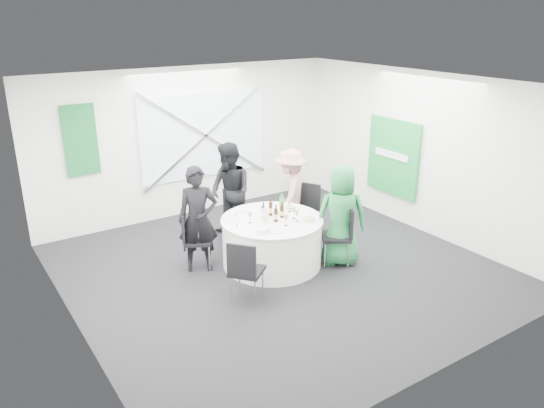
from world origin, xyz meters
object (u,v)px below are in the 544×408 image
chair_front_right (342,231)px  clear_water_bottle (265,216)px  chair_back_left (192,235)px  chair_front_left (245,268)px  chair_back (237,210)px  person_man_back (230,193)px  banquet_table (272,242)px  green_water_bottle (282,206)px  person_woman_pink (290,193)px  chair_back_right (306,207)px  person_man_back_left (198,219)px  person_woman_green (341,216)px

chair_front_right → clear_water_bottle: bearing=-80.6°
chair_back_left → chair_front_left: 1.38m
chair_back → person_man_back: person_man_back is taller
banquet_table → green_water_bottle: (0.23, 0.07, 0.51)m
green_water_bottle → person_woman_pink: bearing=46.7°
chair_back_left → chair_back_right: chair_back_right is taller
chair_back_left → green_water_bottle: (1.29, -0.52, 0.36)m
banquet_table → person_man_back_left: (-1.00, 0.48, 0.43)m
green_water_bottle → clear_water_bottle: size_ratio=1.13×
person_woman_green → clear_water_bottle: 1.19m
chair_front_left → person_man_back: 2.21m
chair_back_left → chair_front_left: size_ratio=0.99×
chair_back → green_water_bottle: (0.18, -1.08, 0.36)m
green_water_bottle → chair_front_right: bearing=-44.9°
chair_back → chair_back_right: chair_back_right is taller
chair_back_left → person_man_back: size_ratio=0.54×
person_woman_pink → clear_water_bottle: size_ratio=5.24×
person_man_back → green_water_bottle: person_man_back is taller
chair_front_right → person_man_back_left: (-1.89, 1.07, 0.25)m
chair_front_left → chair_back: bearing=-66.9°
banquet_table → person_woman_pink: person_woman_pink is taller
person_man_back_left → person_man_back: (0.95, 0.72, 0.04)m
banquet_table → person_man_back: size_ratio=0.92×
person_man_back → clear_water_bottle: bearing=-8.6°
banquet_table → chair_back: size_ratio=1.71×
chair_back_right → chair_front_right: 1.15m
chair_front_left → clear_water_bottle: clear_water_bottle is taller
chair_back_right → person_woman_green: person_woman_green is taller
banquet_table → chair_front_right: bearing=-33.6°
chair_back_right → chair_front_left: size_ratio=1.04×
chair_back → chair_front_right: 1.93m
banquet_table → person_woman_pink: (0.92, 0.81, 0.39)m
chair_back_left → clear_water_bottle: size_ratio=3.09×
chair_back_right → chair_front_left: (-2.03, -1.33, -0.02)m
chair_back → chair_front_right: chair_front_right is taller
person_man_back_left → chair_back_right: bearing=27.3°
person_man_back_left → person_man_back: size_ratio=0.96×
green_water_bottle → chair_front_left: bearing=-144.3°
chair_back → clear_water_bottle: clear_water_bottle is taller
chair_back_left → green_water_bottle: 1.44m
chair_back_right → chair_back_left: bearing=-118.3°
chair_back → person_man_back_left: size_ratio=0.56×
chair_back_right → chair_back: bearing=-147.9°
chair_back_left → chair_back_right: size_ratio=0.95×
banquet_table → chair_back: 1.16m
chair_back_right → green_water_bottle: size_ratio=2.88×
chair_back_left → banquet_table: bearing=-90.0°
person_man_back_left → person_woman_green: size_ratio=1.02×
person_woman_green → green_water_bottle: bearing=-11.1°
chair_back → chair_back_right: 1.18m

